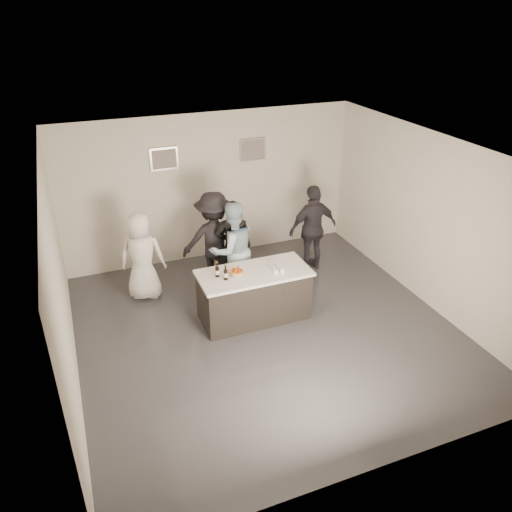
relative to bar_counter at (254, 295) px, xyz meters
name	(u,v)px	position (x,y,z in m)	size (l,w,h in m)	color
floor	(267,330)	(0.06, -0.44, -0.45)	(6.00, 6.00, 0.00)	#3D3D42
ceiling	(269,153)	(0.06, -0.44, 2.55)	(6.00, 6.00, 0.00)	white
wall_back	(211,187)	(0.06, 2.56, 1.05)	(6.00, 0.04, 3.00)	silver
wall_front	(381,372)	(0.06, -3.44, 1.05)	(6.00, 0.04, 3.00)	silver
wall_left	(60,287)	(-2.94, -0.44, 1.05)	(0.04, 6.00, 3.00)	silver
wall_right	(429,221)	(3.06, -0.44, 1.05)	(0.04, 6.00, 3.00)	silver
picture_left	(164,159)	(-0.84, 2.53, 1.75)	(0.54, 0.04, 0.44)	#B2B2B7
picture_right	(253,149)	(0.96, 2.53, 1.75)	(0.54, 0.04, 0.44)	#B2B2B7
bar_counter	(254,295)	(0.00, 0.00, 0.00)	(1.86, 0.86, 0.90)	white
cake	(237,273)	(-0.30, 0.01, 0.49)	(0.22, 0.22, 0.07)	orange
beer_bottle_a	(217,270)	(-0.61, 0.07, 0.58)	(0.07, 0.07, 0.26)	black
beer_bottle_b	(226,272)	(-0.51, -0.07, 0.58)	(0.07, 0.07, 0.26)	black
tumbler_cluster	(276,268)	(0.37, -0.08, 0.49)	(0.19, 0.30, 0.08)	orange
candles	(243,284)	(-0.31, -0.30, 0.45)	(0.24, 0.08, 0.01)	pink
person_main_black	(234,247)	(-0.02, 0.96, 0.45)	(0.66, 0.43, 1.81)	black
person_main_blue	(232,250)	(-0.07, 0.87, 0.46)	(0.88, 0.69, 1.81)	#A3C2D5
person_guest_left	(142,256)	(-1.60, 1.38, 0.37)	(0.81, 0.52, 1.65)	white
person_guest_right	(313,228)	(1.72, 1.23, 0.43)	(1.03, 0.43, 1.76)	#2C2931
person_guest_back	(214,240)	(-0.26, 1.34, 0.48)	(1.20, 0.69, 1.86)	black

